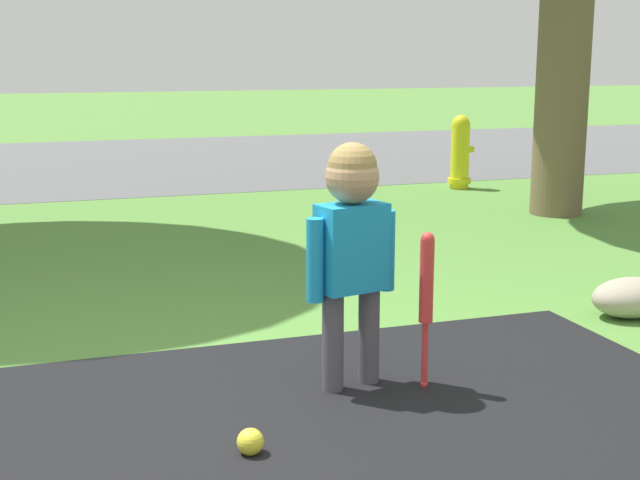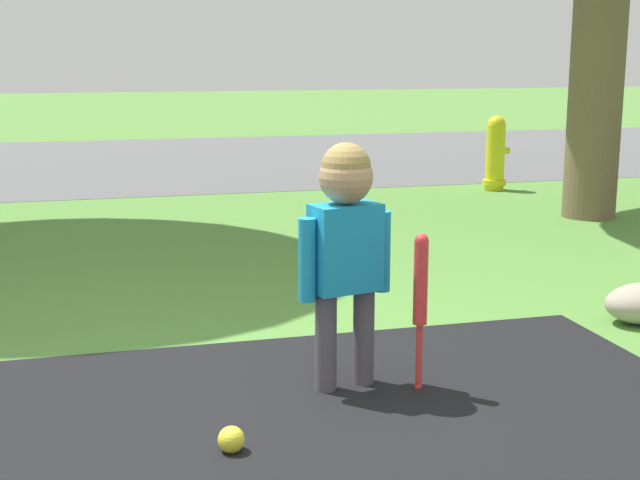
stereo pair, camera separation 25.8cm
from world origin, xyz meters
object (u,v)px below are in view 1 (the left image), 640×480
Objects in this scene: sports_ball at (250,442)px; fire_hydrant at (460,153)px; child at (352,231)px; baseball_bat at (426,288)px.

fire_hydrant is at bearing 56.23° from sports_ball.
child is 1.54× the size of baseball_bat.
baseball_bat is 6.94× the size of sports_ball.
child reaches higher than fire_hydrant.
sports_ball is at bearing -123.77° from fire_hydrant.
baseball_bat is at bearing -34.70° from child.
fire_hydrant reaches higher than baseball_bat.
sports_ball is (-0.84, -0.38, -0.38)m from baseball_bat.
child is 0.38m from baseball_bat.
baseball_bat is (0.28, -0.11, -0.23)m from child.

